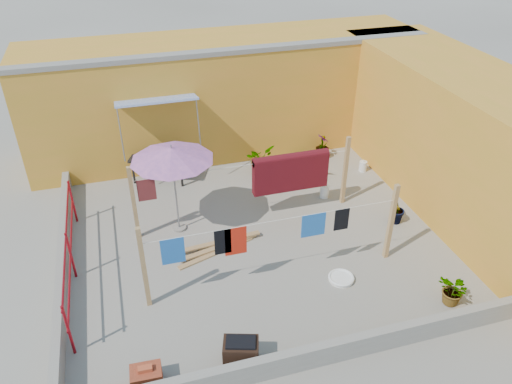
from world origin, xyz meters
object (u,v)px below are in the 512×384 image
at_px(white_basin, 341,278).
at_px(water_jug_a, 324,192).
at_px(outdoor_table, 159,158).
at_px(brick_stack, 147,377).
at_px(brazier, 241,352).
at_px(green_hose, 301,158).
at_px(plant_back_a, 260,160).
at_px(water_jug_b, 363,166).
at_px(patio_umbrella, 172,155).

distance_m(white_basin, water_jug_a, 3.08).
bearing_deg(outdoor_table, brick_stack, -99.18).
xyz_separation_m(brazier, green_hose, (3.50, 6.40, -0.22)).
bearing_deg(green_hose, plant_back_a, -161.69).
relative_size(brazier, green_hose, 1.38).
xyz_separation_m(water_jug_a, plant_back_a, (-1.23, 1.59, 0.25)).
bearing_deg(brazier, white_basin, 29.50).
xyz_separation_m(brick_stack, water_jug_b, (6.42, 5.27, -0.04)).
relative_size(outdoor_table, green_hose, 3.39).
bearing_deg(white_basin, plant_back_a, 94.44).
height_order(outdoor_table, water_jug_b, outdoor_table).
bearing_deg(brazier, water_jug_a, 52.50).
distance_m(outdoor_table, brazier, 6.43).
bearing_deg(water_jug_a, green_hose, 85.36).
xyz_separation_m(water_jug_b, plant_back_a, (-2.77, 0.66, 0.26)).
bearing_deg(brazier, water_jug_b, 47.28).
xyz_separation_m(outdoor_table, water_jug_a, (3.85, -2.06, -0.47)).
bearing_deg(white_basin, outdoor_table, 120.63).
relative_size(patio_umbrella, outdoor_table, 1.31).
height_order(outdoor_table, green_hose, outdoor_table).
bearing_deg(brazier, brick_stack, -180.00).
bearing_deg(patio_umbrella, outdoor_table, 92.52).
relative_size(patio_umbrella, brazier, 3.22).
height_order(water_jug_b, plant_back_a, plant_back_a).
relative_size(water_jug_a, plant_back_a, 0.43).
bearing_deg(water_jug_b, outdoor_table, 168.17).
height_order(patio_umbrella, green_hose, patio_umbrella).
bearing_deg(brick_stack, water_jug_a, 41.67).
distance_m(outdoor_table, green_hose, 4.06).
height_order(patio_umbrella, white_basin, patio_umbrella).
height_order(brazier, green_hose, brazier).
height_order(brazier, plant_back_a, plant_back_a).
bearing_deg(water_jug_a, brazier, -127.50).
bearing_deg(patio_umbrella, plant_back_a, 37.21).
relative_size(water_jug_a, green_hose, 0.72).
distance_m(water_jug_a, plant_back_a, 2.03).
xyz_separation_m(patio_umbrella, brazier, (0.41, -4.03, -1.68)).
relative_size(brazier, water_jug_a, 1.92).
distance_m(brazier, water_jug_a, 5.47).
distance_m(brazier, white_basin, 2.83).
relative_size(outdoor_table, brick_stack, 3.22).
height_order(water_jug_a, water_jug_b, water_jug_a).
bearing_deg(green_hose, outdoor_table, -180.00).
bearing_deg(brick_stack, green_hose, 51.74).
xyz_separation_m(green_hose, plant_back_a, (-1.40, -0.46, 0.37)).
xyz_separation_m(outdoor_table, water_jug_b, (5.38, -1.13, -0.48)).
xyz_separation_m(brick_stack, white_basin, (4.00, 1.39, -0.14)).
height_order(brick_stack, brazier, brazier).
xyz_separation_m(outdoor_table, brazier, (0.51, -6.40, -0.37)).
bearing_deg(outdoor_table, patio_umbrella, -87.48).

